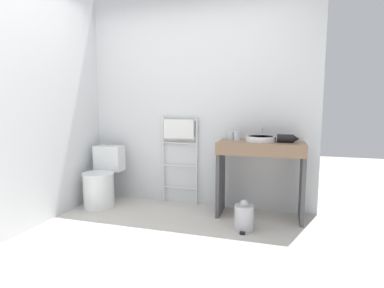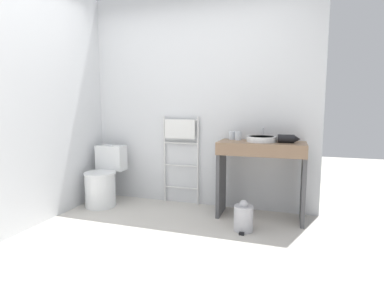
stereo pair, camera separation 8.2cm
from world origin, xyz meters
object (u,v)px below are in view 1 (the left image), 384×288
(sink_basin, at_px, (261,139))
(hair_dryer, at_px, (287,138))
(toilet, at_px, (102,181))
(trash_bin, at_px, (244,217))
(towel_radiator, at_px, (179,140))
(cup_near_edge, at_px, (237,136))
(cup_near_wall, at_px, (231,135))

(sink_basin, bearing_deg, hair_dryer, -3.80)
(toilet, relative_size, trash_bin, 2.37)
(towel_radiator, height_order, cup_near_edge, towel_radiator)
(cup_near_edge, bearing_deg, sink_basin, -18.02)
(trash_bin, bearing_deg, hair_dryer, 46.30)
(toilet, height_order, trash_bin, toilet)
(hair_dryer, bearing_deg, sink_basin, 176.20)
(toilet, xyz_separation_m, trash_bin, (1.80, -0.27, -0.18))
(towel_radiator, bearing_deg, trash_bin, -34.47)
(sink_basin, height_order, cup_near_edge, cup_near_edge)
(trash_bin, bearing_deg, cup_near_wall, 112.63)
(towel_radiator, height_order, hair_dryer, towel_radiator)
(sink_basin, distance_m, cup_near_wall, 0.38)
(towel_radiator, bearing_deg, hair_dryer, -9.24)
(towel_radiator, xyz_separation_m, hair_dryer, (1.28, -0.21, 0.08))
(cup_near_wall, bearing_deg, cup_near_edge, -30.63)
(sink_basin, bearing_deg, towel_radiator, 169.33)
(sink_basin, relative_size, cup_near_edge, 3.36)
(towel_radiator, xyz_separation_m, sink_basin, (1.01, -0.19, 0.07))
(cup_near_wall, height_order, trash_bin, cup_near_wall)
(towel_radiator, relative_size, cup_near_edge, 11.61)
(towel_radiator, distance_m, trash_bin, 1.28)
(cup_near_wall, xyz_separation_m, cup_near_edge, (0.08, -0.05, 0.00))
(toilet, distance_m, cup_near_wall, 1.70)
(cup_near_edge, distance_m, trash_bin, 0.93)
(toilet, bearing_deg, cup_near_edge, 8.30)
(hair_dryer, distance_m, trash_bin, 0.95)
(towel_radiator, bearing_deg, cup_near_edge, -7.90)
(toilet, height_order, sink_basin, sink_basin)
(hair_dryer, height_order, trash_bin, hair_dryer)
(cup_near_wall, bearing_deg, hair_dryer, -13.92)
(toilet, xyz_separation_m, cup_near_edge, (1.65, 0.24, 0.59))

